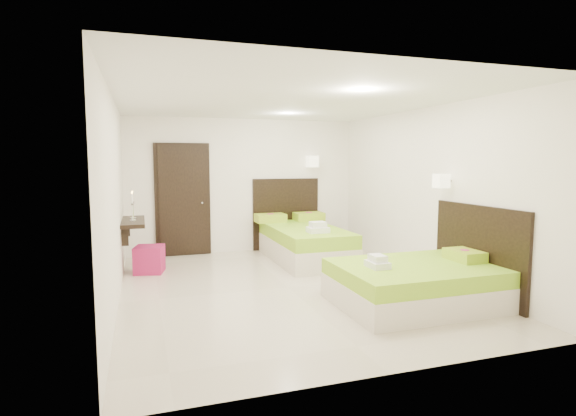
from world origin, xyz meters
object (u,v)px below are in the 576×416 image
object	(u,v)px
bed_double	(420,281)
ottoman	(149,259)
nightstand	(323,238)
bed_single	(303,240)

from	to	relation	value
bed_double	ottoman	distance (m)	4.19
bed_double	ottoman	bearing A→B (deg)	139.80
nightstand	bed_double	bearing A→B (deg)	-97.87
bed_single	nightstand	size ratio (longest dim) A/B	5.19
bed_double	ottoman	world-z (taller)	bed_double
bed_double	ottoman	size ratio (longest dim) A/B	4.51
nightstand	ottoman	bearing A→B (deg)	-167.41
bed_single	ottoman	size ratio (longest dim) A/B	5.31
bed_double	nightstand	distance (m)	3.75
ottoman	bed_double	bearing A→B (deg)	-40.20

